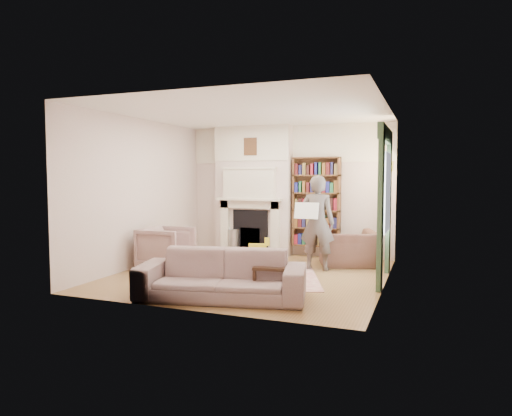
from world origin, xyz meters
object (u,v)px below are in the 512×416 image
at_px(sofa, 221,275).
at_px(coffee_table, 279,281).
at_px(armchair_reading, 347,248).
at_px(bookcase, 316,202).
at_px(armchair_left, 166,248).
at_px(rocking_horse, 258,250).
at_px(man_reading, 317,223).
at_px(paraffin_heater, 234,242).

height_order(sofa, coffee_table, sofa).
bearing_deg(armchair_reading, bookcase, -61.14).
xyz_separation_m(armchair_left, coffee_table, (2.57, -1.15, -0.17)).
relative_size(bookcase, rocking_horse, 3.32).
bearing_deg(bookcase, armchair_left, -136.59).
bearing_deg(bookcase, sofa, -97.08).
relative_size(armchair_reading, armchair_left, 1.21).
height_order(armchair_left, man_reading, man_reading).
bearing_deg(sofa, armchair_reading, 55.40).
bearing_deg(armchair_left, rocking_horse, -50.56).
xyz_separation_m(armchair_reading, man_reading, (-0.45, -0.60, 0.53)).
height_order(bookcase, armchair_reading, bookcase).
height_order(bookcase, rocking_horse, bookcase).
distance_m(bookcase, armchair_left, 3.27).
distance_m(coffee_table, paraffin_heater, 3.66).
bearing_deg(coffee_table, sofa, -161.58).
xyz_separation_m(bookcase, rocking_horse, (-0.95, -0.98, -0.93)).
height_order(armchair_reading, rocking_horse, armchair_reading).
xyz_separation_m(armchair_reading, sofa, (-1.24, -3.02, 0.00)).
distance_m(armchair_reading, coffee_table, 2.69).
relative_size(man_reading, paraffin_heater, 3.16).
relative_size(armchair_left, paraffin_heater, 1.56).
bearing_deg(man_reading, armchair_reading, -128.52).
bearing_deg(man_reading, bookcase, -77.54).
relative_size(bookcase, paraffin_heater, 3.36).
relative_size(armchair_left, coffee_table, 1.22).
bearing_deg(rocking_horse, man_reading, -32.13).
xyz_separation_m(armchair_reading, coffee_table, (-0.51, -2.64, -0.11)).
distance_m(sofa, rocking_horse, 2.78).
bearing_deg(bookcase, paraffin_heater, -170.45).
relative_size(sofa, rocking_horse, 4.17).
distance_m(bookcase, sofa, 3.84).
bearing_deg(armchair_reading, sofa, 48.58).
bearing_deg(armchair_left, sofa, -131.76).
distance_m(man_reading, coffee_table, 2.14).
xyz_separation_m(armchair_left, rocking_horse, (1.36, 1.20, -0.14)).
height_order(sofa, man_reading, man_reading).
relative_size(armchair_reading, coffee_table, 1.48).
distance_m(bookcase, paraffin_heater, 2.01).
bearing_deg(armchair_left, bookcase, -48.64).
distance_m(sofa, man_reading, 2.60).
bearing_deg(sofa, coffee_table, 15.28).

